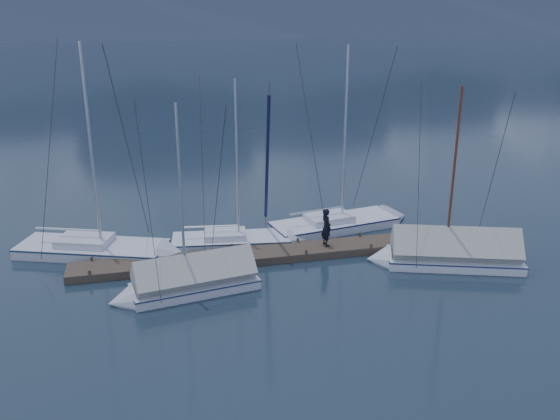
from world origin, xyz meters
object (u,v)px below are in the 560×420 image
at_px(sailboat_open_mid, 248,241).
at_px(sailboat_covered_far, 183,284).
at_px(sailboat_open_right, 351,223).
at_px(sailboat_open_left, 114,252).
at_px(sailboat_covered_near, 442,255).
at_px(person, 326,227).

height_order(sailboat_open_mid, sailboat_covered_far, sailboat_open_mid).
distance_m(sailboat_open_mid, sailboat_open_right, 5.57).
bearing_deg(sailboat_open_right, sailboat_open_mid, -168.15).
distance_m(sailboat_open_left, sailboat_covered_near, 14.38).
xyz_separation_m(sailboat_open_left, sailboat_covered_near, (13.75, -4.23, 0.24)).
relative_size(sailboat_open_left, sailboat_covered_near, 1.20).
relative_size(sailboat_open_right, sailboat_covered_near, 1.15).
bearing_deg(person, sailboat_open_mid, 52.10).
height_order(sailboat_open_left, sailboat_open_mid, sailboat_open_left).
height_order(sailboat_open_right, person, sailboat_open_right).
xyz_separation_m(sailboat_open_right, person, (-2.23, -2.88, 1.03)).
relative_size(sailboat_open_left, sailboat_covered_far, 1.25).
bearing_deg(sailboat_covered_far, person, 21.11).
bearing_deg(sailboat_covered_far, sailboat_open_mid, 51.90).
distance_m(sailboat_covered_near, person, 5.12).
bearing_deg(person, sailboat_open_left, 69.27).
height_order(sailboat_open_right, sailboat_covered_far, sailboat_open_right).
xyz_separation_m(sailboat_open_left, sailboat_open_mid, (6.07, -0.10, -0.03)).
distance_m(sailboat_open_left, sailboat_open_right, 11.56).
bearing_deg(sailboat_open_mid, person, -28.37).
bearing_deg(sailboat_covered_near, sailboat_open_right, 112.94).
bearing_deg(person, sailboat_covered_far, 101.58).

